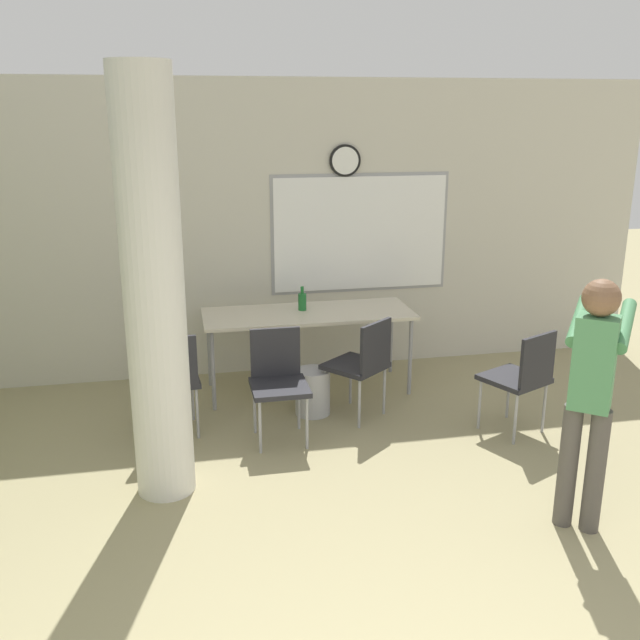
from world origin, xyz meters
TOP-DOWN VIEW (x-y plane):
  - wall_back at (0.02, 5.06)m, footprint 8.00×0.15m
  - support_pillar at (-0.87, 2.82)m, footprint 0.39×0.39m
  - folding_table at (0.42, 4.40)m, footprint 1.89×0.71m
  - bottle_on_table at (0.38, 4.48)m, footprint 0.08×0.08m
  - waste_bin at (0.36, 3.86)m, footprint 0.30×0.30m
  - chair_mid_room at (1.90, 3.14)m, footprint 0.59×0.59m
  - chair_table_left at (-0.81, 3.67)m, footprint 0.47×0.47m
  - chair_table_front at (0.01, 3.47)m, footprint 0.44×0.44m
  - chair_table_right at (0.75, 3.69)m, footprint 0.62×0.62m
  - person_playing_side at (1.66, 1.85)m, footprint 0.58×0.65m

SIDE VIEW (x-z plane):
  - waste_bin at x=0.36m, z-range 0.00..0.40m
  - chair_mid_room at x=1.90m, z-range 0.08..0.95m
  - chair_table_left at x=-0.81m, z-range 0.08..0.95m
  - chair_table_front at x=0.01m, z-range 0.08..0.95m
  - chair_table_right at x=0.75m, z-range 0.08..0.95m
  - folding_table at x=0.42m, z-range 0.33..1.08m
  - bottle_on_table at x=0.38m, z-range 0.73..0.95m
  - person_playing_side at x=1.66m, z-range 0.14..1.74m
  - wall_back at x=0.02m, z-range 0.00..2.80m
  - support_pillar at x=-0.87m, z-range 0.00..2.80m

